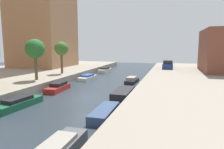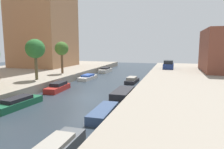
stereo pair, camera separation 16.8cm
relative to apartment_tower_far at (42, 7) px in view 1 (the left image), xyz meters
The scene contains 12 objects.
ground_plane 26.64m from the apartment_tower_far, 47.30° to the right, with size 84.00×84.00×0.00m, color #28333D.
apartment_tower_far is the anchor object (origin of this frame).
street_tree_3 18.60m from the apartment_tower_far, 58.14° to the right, with size 2.26×2.26×4.82m.
street_tree_4 14.61m from the apartment_tower_far, 43.72° to the right, with size 1.96×1.96×4.63m.
parked_car 26.18m from the apartment_tower_far, ahead, with size 1.83×4.40×1.49m.
moored_boat_left_2 27.49m from the apartment_tower_far, 59.76° to the right, with size 1.62×4.42×0.87m.
moored_boat_left_3 22.76m from the apartment_tower_far, 50.97° to the right, with size 1.63×3.92×0.96m.
moored_boat_left_4 18.57m from the apartment_tower_far, 29.70° to the right, with size 1.63×4.07×0.76m.
moored_boat_left_5 17.15m from the apartment_tower_far, ahead, with size 1.53×3.98×0.98m.
moored_boat_right_2 31.61m from the apartment_tower_far, 47.13° to the right, with size 1.35×3.93×0.62m.
moored_boat_right_3 27.81m from the apartment_tower_far, 37.84° to the right, with size 1.59×4.27×0.68m.
moored_boat_right_4 23.94m from the apartment_tower_far, 22.02° to the right, with size 1.45×3.61×0.85m.
Camera 1 is at (8.30, -17.04, 5.00)m, focal length 32.09 mm.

